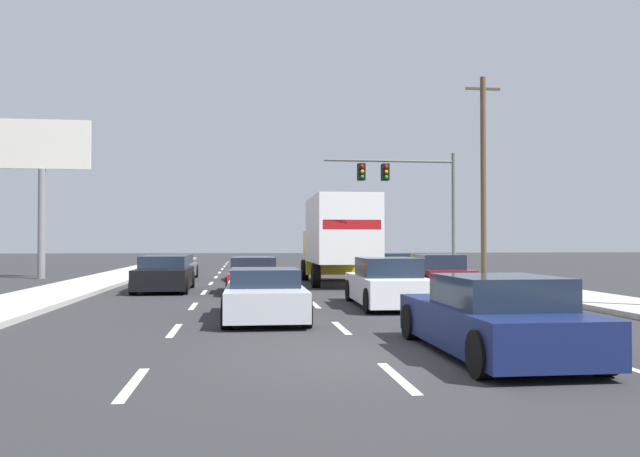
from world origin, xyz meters
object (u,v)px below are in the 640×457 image
(car_black, at_px, (165,275))
(car_silver, at_px, (265,295))
(box_truck, at_px, (339,235))
(car_gray, at_px, (175,268))
(car_red, at_px, (253,277))
(car_maroon, at_px, (437,274))
(traffic_signal_mast, at_px, (401,183))
(car_navy, at_px, (493,319))
(utility_pole_mid, at_px, (483,174))
(roadside_billboard, at_px, (42,163))
(car_green, at_px, (389,266))
(car_orange, at_px, (251,269))
(car_white, at_px, (387,284))

(car_black, bearing_deg, car_silver, -69.55)
(car_silver, relative_size, box_truck, 0.60)
(car_gray, bearing_deg, car_red, -67.43)
(car_red, relative_size, car_maroon, 0.89)
(box_truck, xyz_separation_m, traffic_signal_mast, (4.95, 9.26, 3.09))
(car_black, xyz_separation_m, car_navy, (6.76, -14.26, -0.03))
(car_gray, height_order, car_navy, car_navy)
(utility_pole_mid, xyz_separation_m, roadside_billboard, (-21.87, 1.08, 0.37))
(car_red, distance_m, car_maroon, 6.95)
(traffic_signal_mast, xyz_separation_m, utility_pole_mid, (3.20, -4.43, 0.09))
(car_navy, bearing_deg, car_maroon, 76.67)
(car_green, height_order, traffic_signal_mast, traffic_signal_mast)
(car_orange, distance_m, car_white, 13.71)
(car_white, bearing_deg, car_navy, -90.26)
(car_black, xyz_separation_m, car_silver, (3.33, -8.94, -0.06))
(car_navy, distance_m, car_maroon, 14.35)
(car_black, height_order, roadside_billboard, roadside_billboard)
(car_maroon, distance_m, roadside_billboard, 19.92)
(car_red, bearing_deg, car_white, -55.75)
(car_black, relative_size, car_red, 1.08)
(car_white, bearing_deg, car_gray, 117.35)
(car_navy, bearing_deg, car_red, 105.28)
(car_gray, height_order, car_silver, car_gray)
(car_red, distance_m, car_silver, 7.79)
(car_white, distance_m, car_navy, 7.80)
(car_navy, height_order, utility_pole_mid, utility_pole_mid)
(car_green, bearing_deg, car_silver, -112.06)
(car_white, bearing_deg, box_truck, 89.91)
(car_red, bearing_deg, box_truck, 48.35)
(car_silver, height_order, car_navy, car_navy)
(car_maroon, bearing_deg, roadside_billboard, 151.71)
(car_gray, height_order, car_orange, car_gray)
(car_orange, xyz_separation_m, utility_pole_mid, (11.76, 0.99, 4.73))
(car_orange, relative_size, utility_pole_mid, 0.40)
(car_orange, relative_size, car_green, 0.91)
(roadside_billboard, bearing_deg, car_navy, -59.40)
(roadside_billboard, bearing_deg, car_black, -52.05)
(car_gray, relative_size, car_maroon, 0.94)
(car_navy, xyz_separation_m, roadside_billboard, (-13.66, 23.10, 5.04))
(car_white, xyz_separation_m, car_navy, (-0.04, -7.80, -0.04))
(car_silver, height_order, car_green, car_green)
(car_silver, bearing_deg, car_black, 110.45)
(car_red, bearing_deg, car_black, 160.17)
(traffic_signal_mast, bearing_deg, car_gray, -158.50)
(car_navy, height_order, roadside_billboard, roadside_billboard)
(car_white, height_order, roadside_billboard, roadside_billboard)
(car_red, height_order, traffic_signal_mast, traffic_signal_mast)
(car_green, xyz_separation_m, roadside_billboard, (-16.86, 1.42, 5.04))
(box_truck, relative_size, utility_pole_mid, 0.74)
(box_truck, distance_m, car_white, 9.51)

